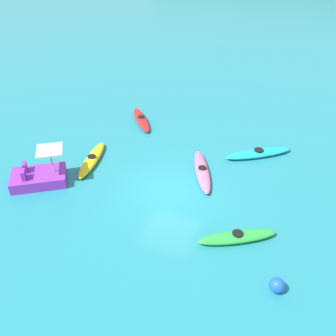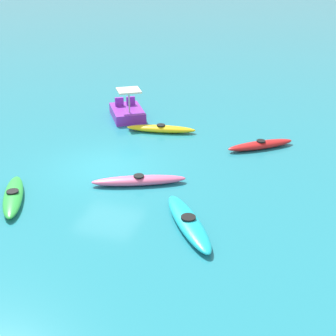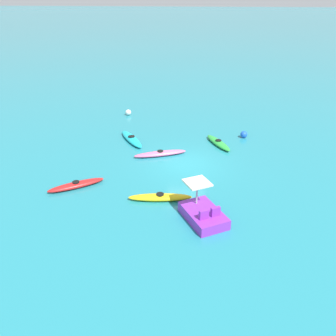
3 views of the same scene
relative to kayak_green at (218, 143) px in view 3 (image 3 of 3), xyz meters
The scene contains 9 objects.
ground_plane 3.93m from the kayak_green, 149.73° to the left, with size 600.00×600.00×0.00m, color teal.
kayak_green is the anchor object (origin of this frame).
kayak_red 10.46m from the kayak_green, 133.21° to the left, with size 2.32×2.86×0.37m.
kayak_cyan 6.22m from the kayak_green, 91.38° to the left, with size 3.33×2.57×0.37m.
kayak_yellow 8.27m from the kayak_green, 159.77° to the left, with size 1.14×3.33×0.37m.
kayak_pink 4.44m from the kayak_green, 122.69° to the left, with size 1.91×3.44×0.37m.
pedal_boat_purple 9.20m from the kayak_green, behind, with size 2.83×2.54×1.68m.
buoy_white 9.68m from the kayak_green, 54.67° to the left, with size 0.49×0.49×0.49m, color white.
buoy_blue 2.47m from the kayak_green, 47.95° to the right, with size 0.51×0.51×0.51m, color blue.
Camera 3 is at (-19.29, -1.69, 9.50)m, focal length 36.89 mm.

